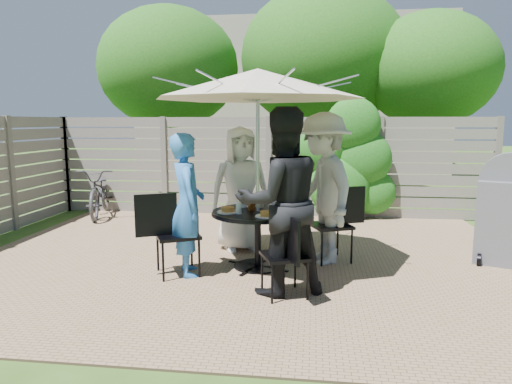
# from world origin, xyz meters

# --- Properties ---
(backyard_envelope) EXTENTS (60.00, 60.00, 5.00)m
(backyard_envelope) POSITION_xyz_m (0.09, 10.29, 2.61)
(backyard_envelope) COLOR #335119
(backyard_envelope) RESTS_ON ground
(patio_table) EXTENTS (1.42, 1.42, 0.71)m
(patio_table) POSITION_xyz_m (0.18, -0.12, 0.49)
(patio_table) COLOR black
(patio_table) RESTS_ON ground
(umbrella) EXTENTS (3.18, 3.18, 2.35)m
(umbrella) POSITION_xyz_m (0.18, -0.12, 2.18)
(umbrella) COLOR silver
(umbrella) RESTS_ON ground
(chair_back) EXTENTS (0.58, 0.71, 0.93)m
(chair_back) POSITION_xyz_m (-0.20, 0.76, 0.28)
(chair_back) COLOR black
(chair_back) RESTS_ON ground
(person_back) EXTENTS (0.97, 0.82, 1.69)m
(person_back) POSITION_xyz_m (-0.15, 0.64, 0.85)
(person_back) COLOR silver
(person_back) RESTS_ON ground
(chair_left) EXTENTS (0.73, 0.63, 0.97)m
(chair_left) POSITION_xyz_m (-0.71, -0.51, 0.29)
(chair_left) COLOR black
(chair_left) RESTS_ON ground
(person_left) EXTENTS (0.59, 0.70, 1.63)m
(person_left) POSITION_xyz_m (-0.58, -0.45, 0.82)
(person_left) COLOR #2B6EBD
(person_left) RESTS_ON ground
(chair_front) EXTENTS (0.54, 0.66, 0.87)m
(chair_front) POSITION_xyz_m (0.56, -1.01, 0.26)
(chair_front) COLOR black
(chair_front) RESTS_ON ground
(person_front) EXTENTS (1.13, 1.03, 1.90)m
(person_front) POSITION_xyz_m (0.51, -0.89, 0.95)
(person_front) COLOR black
(person_front) RESTS_ON ground
(chair_right) EXTENTS (0.73, 0.60, 0.95)m
(chair_right) POSITION_xyz_m (1.07, 0.26, 0.29)
(chair_right) COLOR black
(chair_right) RESTS_ON ground
(person_right) EXTENTS (1.11, 1.38, 1.87)m
(person_right) POSITION_xyz_m (0.94, 0.20, 0.93)
(person_right) COLOR #A9AAA5
(person_right) RESTS_ON ground
(plate_back) EXTENTS (0.26, 0.26, 0.06)m
(plate_back) POSITION_xyz_m (0.04, 0.21, 0.73)
(plate_back) COLOR white
(plate_back) RESTS_ON patio_table
(plate_left) EXTENTS (0.26, 0.26, 0.06)m
(plate_left) POSITION_xyz_m (-0.15, -0.27, 0.73)
(plate_left) COLOR white
(plate_left) RESTS_ON patio_table
(plate_front) EXTENTS (0.26, 0.26, 0.06)m
(plate_front) POSITION_xyz_m (0.32, -0.45, 0.73)
(plate_front) COLOR white
(plate_front) RESTS_ON patio_table
(plate_right) EXTENTS (0.26, 0.26, 0.06)m
(plate_right) POSITION_xyz_m (0.51, 0.02, 0.73)
(plate_right) COLOR white
(plate_right) RESTS_ON patio_table
(glass_back) EXTENTS (0.07, 0.07, 0.14)m
(glass_back) POSITION_xyz_m (-0.02, 0.07, 0.78)
(glass_back) COLOR silver
(glass_back) RESTS_ON patio_table
(glass_left) EXTENTS (0.07, 0.07, 0.14)m
(glass_left) POSITION_xyz_m (-0.01, -0.32, 0.78)
(glass_left) COLOR silver
(glass_left) RESTS_ON patio_table
(glass_front) EXTENTS (0.07, 0.07, 0.14)m
(glass_front) POSITION_xyz_m (0.38, -0.32, 0.78)
(glass_front) COLOR silver
(glass_front) RESTS_ON patio_table
(glass_right) EXTENTS (0.07, 0.07, 0.14)m
(glass_right) POSITION_xyz_m (0.38, 0.08, 0.78)
(glass_right) COLOR silver
(glass_right) RESTS_ON patio_table
(syrup_jug) EXTENTS (0.09, 0.09, 0.16)m
(syrup_jug) POSITION_xyz_m (0.11, -0.10, 0.79)
(syrup_jug) COLOR #59280C
(syrup_jug) RESTS_ON patio_table
(coffee_cup) EXTENTS (0.08, 0.08, 0.12)m
(coffee_cup) POSITION_xyz_m (0.19, 0.12, 0.77)
(coffee_cup) COLOR #C6B293
(coffee_cup) RESTS_ON patio_table
(bicycle) EXTENTS (1.07, 1.84, 0.91)m
(bicycle) POSITION_xyz_m (-3.12, 2.60, 0.46)
(bicycle) COLOR #333338
(bicycle) RESTS_ON ground
(bbq_grill) EXTENTS (0.82, 0.74, 1.39)m
(bbq_grill) POSITION_xyz_m (3.19, 0.42, 0.63)
(bbq_grill) COLOR #55555A
(bbq_grill) RESTS_ON ground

